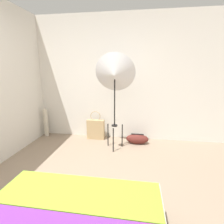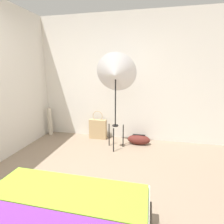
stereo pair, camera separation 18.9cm
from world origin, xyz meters
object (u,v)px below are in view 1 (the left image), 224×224
at_px(photo_umbrella, 115,75).
at_px(duffel_bag, 137,139).
at_px(tote_bag, 96,129).
at_px(paper_roll, 46,123).

distance_m(photo_umbrella, duffel_bag, 1.40).
height_order(tote_bag, duffel_bag, tote_bag).
bearing_deg(photo_umbrella, paper_roll, 166.10).
bearing_deg(paper_roll, tote_bag, -0.27).
height_order(photo_umbrella, tote_bag, photo_umbrella).
xyz_separation_m(tote_bag, duffel_bag, (0.91, -0.13, -0.12)).
relative_size(photo_umbrella, tote_bag, 2.86).
bearing_deg(tote_bag, duffel_bag, -7.84).
xyz_separation_m(duffel_bag, paper_roll, (-2.08, 0.13, 0.22)).
bearing_deg(duffel_bag, tote_bag, 172.16).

